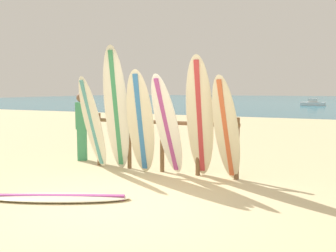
{
  "coord_description": "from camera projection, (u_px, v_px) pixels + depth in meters",
  "views": [
    {
      "loc": [
        2.75,
        -4.6,
        1.71
      ],
      "look_at": [
        -0.38,
        2.44,
        0.93
      ],
      "focal_mm": 38.61,
      "sensor_mm": 36.0,
      "label": 1
    }
  ],
  "objects": [
    {
      "name": "surfboard_leaning_left",
      "position": [
        116.0,
        110.0,
        7.46
      ],
      "size": [
        0.63,
        0.74,
        2.6
      ],
      "color": "white",
      "rests_on": "ground"
    },
    {
      "name": "surfboard_leaning_right",
      "position": [
        226.0,
        129.0,
        6.58
      ],
      "size": [
        0.6,
        0.82,
        1.98
      ],
      "color": "beige",
      "rests_on": "ground"
    },
    {
      "name": "surfboard_leaning_center",
      "position": [
        167.0,
        126.0,
        6.97
      ],
      "size": [
        0.58,
        0.96,
        2.02
      ],
      "color": "white",
      "rests_on": "ground"
    },
    {
      "name": "surfboard_leaning_center_left",
      "position": [
        141.0,
        123.0,
        7.18
      ],
      "size": [
        0.62,
        0.68,
        2.11
      ],
      "color": "beige",
      "rests_on": "ground"
    },
    {
      "name": "surfboard_leaning_center_right",
      "position": [
        200.0,
        118.0,
        6.84
      ],
      "size": [
        0.61,
        0.86,
        2.35
      ],
      "color": "beige",
      "rests_on": "ground"
    },
    {
      "name": "surfboard_leaning_far_left",
      "position": [
        93.0,
        123.0,
        7.7
      ],
      "size": [
        0.63,
        0.73,
        2.0
      ],
      "color": "silver",
      "rests_on": "ground"
    },
    {
      "name": "surfboard_lying_on_sand",
      "position": [
        58.0,
        197.0,
        5.64
      ],
      "size": [
        2.3,
        1.36,
        0.08
      ],
      "color": "beige",
      "rests_on": "ground"
    },
    {
      "name": "small_boat_offshore",
      "position": [
        313.0,
        103.0,
        38.49
      ],
      "size": [
        2.53,
        1.13,
        0.71
      ],
      "color": "silver",
      "rests_on": "ocean_water"
    },
    {
      "name": "ground_plane",
      "position": [
        126.0,
        203.0,
        5.46
      ],
      "size": [
        120.0,
        120.0,
        0.0
      ],
      "primitive_type": "plane",
      "color": "beige"
    },
    {
      "name": "ocean_water",
      "position": [
        310.0,
        100.0,
        58.19
      ],
      "size": [
        120.0,
        80.0,
        0.01
      ],
      "primitive_type": "cube",
      "color": "teal",
      "rests_on": "ground"
    },
    {
      "name": "surfboard_rack",
      "position": [
        162.0,
        137.0,
        7.49
      ],
      "size": [
        3.24,
        0.09,
        1.19
      ],
      "color": "brown",
      "rests_on": "ground"
    },
    {
      "name": "beachgoer_standing",
      "position": [
        82.0,
        124.0,
        8.68
      ],
      "size": [
        0.31,
        0.26,
        1.63
      ],
      "color": "#3F9966",
      "rests_on": "ground"
    }
  ]
}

